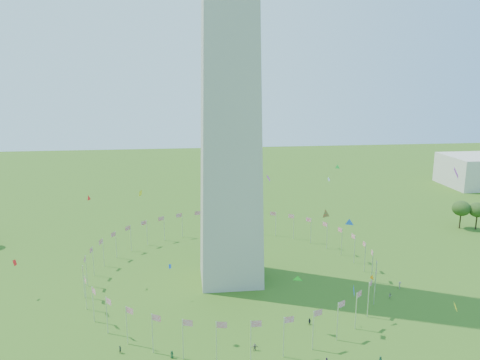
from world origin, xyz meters
name	(u,v)px	position (x,y,z in m)	size (l,w,h in m)	color
flag_ring	(231,264)	(0.00, 50.00, 4.50)	(80.24, 80.24, 9.00)	silver
kites_aloft	(299,239)	(13.05, 23.65, 20.82)	(115.85, 60.43, 37.84)	blue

